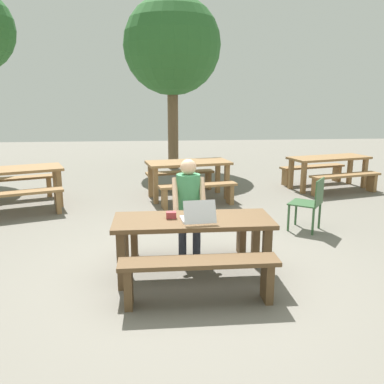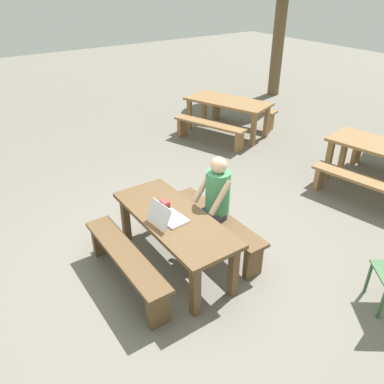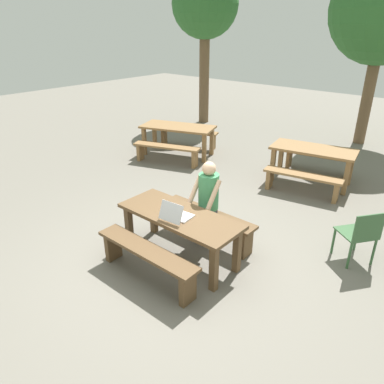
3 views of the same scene
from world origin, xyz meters
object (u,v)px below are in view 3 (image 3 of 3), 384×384
object	(u,v)px
picnic_table_mid	(313,154)
picnic_table_front	(180,221)
small_pouch	(168,206)
tree_left	(205,6)
picnic_table_rear	(178,130)
laptop	(176,214)
person_seated	(207,196)
plastic_chair	(360,234)

from	to	relation	value
picnic_table_mid	picnic_table_front	bearing A→B (deg)	-104.43
small_pouch	tree_left	bearing A→B (deg)	125.05
picnic_table_mid	tree_left	size ratio (longest dim) A/B	0.39
picnic_table_front	picnic_table_rear	xyz separation A→B (m)	(-3.08, 3.33, 0.04)
picnic_table_front	picnic_table_mid	bearing A→B (deg)	86.08
picnic_table_rear	tree_left	xyz separation A→B (m)	(-1.65, 3.10, 2.90)
picnic_table_front	picnic_table_mid	world-z (taller)	picnic_table_mid
laptop	tree_left	distance (m)	8.56
picnic_table_front	person_seated	distance (m)	0.63
small_pouch	person_seated	world-z (taller)	person_seated
small_pouch	picnic_table_mid	distance (m)	3.81
plastic_chair	tree_left	bearing A→B (deg)	-90.07
picnic_table_mid	small_pouch	bearing A→B (deg)	-108.16
person_seated	tree_left	xyz separation A→B (m)	(-4.73, 5.82, 2.78)
laptop	person_seated	distance (m)	0.73
plastic_chair	picnic_table_rear	distance (m)	5.36
picnic_table_rear	picnic_table_front	bearing A→B (deg)	-66.95
laptop	plastic_chair	xyz separation A→B (m)	(1.92, 1.64, -0.31)
plastic_chair	person_seated	bearing A→B (deg)	-28.90
picnic_table_front	picnic_table_rear	distance (m)	4.53
small_pouch	tree_left	world-z (taller)	tree_left
tree_left	small_pouch	bearing A→B (deg)	-54.95
laptop	small_pouch	bearing A→B (deg)	-32.11
person_seated	tree_left	distance (m)	8.00
laptop	picnic_table_rear	bearing A→B (deg)	-52.78
person_seated	picnic_table_rear	bearing A→B (deg)	138.53
picnic_table_front	small_pouch	size ratio (longest dim) A/B	16.09
plastic_chair	picnic_table_mid	distance (m)	2.86
picnic_table_front	laptop	world-z (taller)	laptop
person_seated	picnic_table_mid	xyz separation A→B (m)	(0.26, 3.20, -0.12)
small_pouch	picnic_table_rear	xyz separation A→B (m)	(-2.83, 3.30, -0.11)
person_seated	tree_left	size ratio (longest dim) A/B	0.28
person_seated	picnic_table_mid	distance (m)	3.21
picnic_table_front	person_seated	bearing A→B (deg)	90.06
plastic_chair	picnic_table_rear	world-z (taller)	plastic_chair
tree_left	laptop	bearing A→B (deg)	-53.88
small_pouch	picnic_table_rear	size ratio (longest dim) A/B	0.06
picnic_table_mid	picnic_table_rear	world-z (taller)	picnic_table_mid
picnic_table_rear	tree_left	world-z (taller)	tree_left
picnic_table_rear	small_pouch	bearing A→B (deg)	-69.05
picnic_table_front	laptop	bearing A→B (deg)	-69.39
tree_left	picnic_table_mid	bearing A→B (deg)	-27.71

